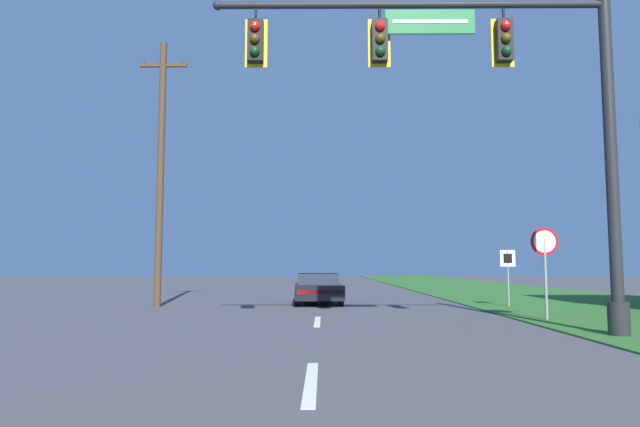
% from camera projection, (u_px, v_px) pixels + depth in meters
% --- Properties ---
extents(grass_verge_right, '(10.00, 110.00, 0.04)m').
position_uv_depth(grass_verge_right, '(512.00, 293.00, 31.18)').
color(grass_verge_right, '#2D6626').
rests_on(grass_verge_right, ground).
extents(road_center_line, '(0.16, 34.80, 0.01)m').
position_uv_depth(road_center_line, '(319.00, 302.00, 23.28)').
color(road_center_line, silver).
rests_on(road_center_line, ground).
extents(signal_mast, '(8.92, 0.47, 8.13)m').
position_uv_depth(signal_mast, '(502.00, 102.00, 12.46)').
color(signal_mast, '#232326').
rests_on(signal_mast, grass_verge_right).
extents(car_ahead, '(2.02, 4.55, 1.19)m').
position_uv_depth(car_ahead, '(318.00, 288.00, 22.75)').
color(car_ahead, black).
rests_on(car_ahead, ground).
extents(stop_sign, '(0.76, 0.07, 2.50)m').
position_uv_depth(stop_sign, '(545.00, 252.00, 15.65)').
color(stop_sign, gray).
rests_on(stop_sign, grass_verge_right).
extents(route_sign_post, '(0.55, 0.06, 2.03)m').
position_uv_depth(route_sign_post, '(508.00, 265.00, 20.70)').
color(route_sign_post, gray).
rests_on(route_sign_post, grass_verge_right).
extents(utility_pole_near, '(1.80, 0.26, 10.01)m').
position_uv_depth(utility_pole_near, '(161.00, 168.00, 21.35)').
color(utility_pole_near, '#4C3823').
rests_on(utility_pole_near, ground).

